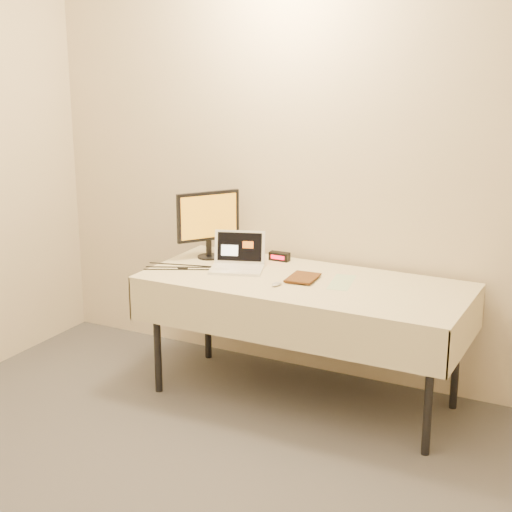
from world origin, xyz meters
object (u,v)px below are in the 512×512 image
at_px(table, 304,291).
at_px(book, 290,260).
at_px(laptop, 238,260).
at_px(monitor, 208,219).

relative_size(table, book, 8.74).
xyz_separation_m(table, laptop, (-0.45, 0.04, 0.11)).
height_order(table, book, book).
bearing_deg(monitor, laptop, -77.80).
distance_m(monitor, book, 0.67).
bearing_deg(monitor, table, -66.11).
distance_m(table, monitor, 0.81).
height_order(table, monitor, monitor).
xyz_separation_m(laptop, book, (0.36, -0.04, 0.05)).
distance_m(table, laptop, 0.47).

